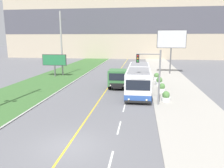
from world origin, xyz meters
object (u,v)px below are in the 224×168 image
Objects in this scene: planter_round_near at (166,97)px; utility_pole_far at (61,44)px; billboard_large at (172,41)px; billboard_small at (54,61)px; planter_round_second at (162,88)px; city_bus at (139,79)px; planter_round_third at (159,82)px; dump_truck at (119,78)px; planter_round_far at (157,77)px; car_distant at (139,68)px; traffic_light_mast at (152,70)px.

utility_pole_far is at bearing 137.90° from planter_round_near.
billboard_small is (-19.44, -5.20, -3.22)m from billboard_large.
billboard_large is 7.29× the size of planter_round_second.
city_bus is 11.62× the size of planter_round_second.
planter_round_third is at bearing 49.99° from city_bus.
dump_truck is at bearing -30.83° from billboard_small.
planter_round_second is at bearing -22.80° from dump_truck.
planter_round_far is at bearing -9.99° from utility_pole_far.
car_distant is 8.89m from planter_round_far.
dump_truck is 7.63m from planter_round_far.
city_bus is 3.01× the size of billboard_small.
planter_round_far is (2.78, -8.45, -0.13)m from car_distant.
billboard_small reaches higher than planter_round_third.
dump_truck is at bearing -38.00° from utility_pole_far.
car_distant is 20.36m from planter_round_near.
utility_pole_far is 19.79m from planter_round_second.
planter_round_far reaches higher than planter_round_near.
billboard_small is (-15.33, 14.14, -0.72)m from traffic_light_mast.
car_distant is 0.82× the size of traffic_light_mast.
billboard_small is (-0.79, -1.51, -2.74)m from utility_pole_far.
city_bus is 10.92× the size of planter_round_third.
dump_truck is 1.30× the size of traffic_light_mast.
city_bus is 2.98m from dump_truck.
dump_truck is at bearing 117.66° from traffic_light_mast.
dump_truck is 1.67× the size of billboard_small.
billboard_small is at bearing -165.03° from billboard_large.
city_bus reaches higher than planter_round_third.
billboard_small reaches higher than car_distant.
planter_round_second is at bearing -100.55° from billboard_large.
planter_round_third is at bearing -104.40° from billboard_large.
car_distant reaches higher than planter_round_third.
dump_truck is 6.47× the size of planter_round_second.
billboard_small reaches higher than dump_truck.
utility_pole_far reaches higher than billboard_small.
city_bus reaches higher than car_distant.
planter_round_near is at bearing -81.69° from car_distant.
city_bus is at bearing 166.48° from planter_round_second.
billboard_large is at bearing 79.45° from planter_round_second.
car_distant is 4.07× the size of planter_round_second.
traffic_light_mast reaches higher than dump_truck.
car_distant is at bearing 23.33° from utility_pole_far.
dump_truck is at bearing 157.20° from planter_round_second.
utility_pole_far reaches higher than planter_round_near.
planter_round_third reaches higher than planter_round_far.
utility_pole_far reaches higher than dump_truck.
utility_pole_far is 10.13× the size of planter_round_second.
dump_truck is 5.56m from planter_round_third.
billboard_large is 1.89× the size of billboard_small.
billboard_large is at bearing 11.20° from utility_pole_far.
dump_truck is 1.59× the size of car_distant.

